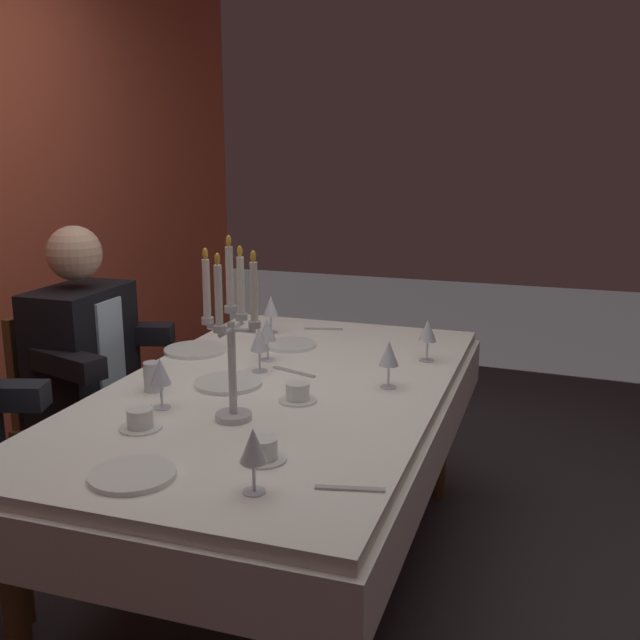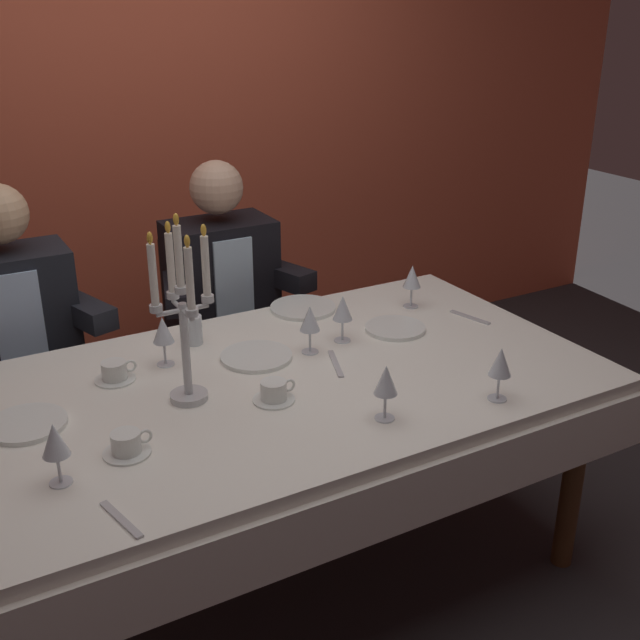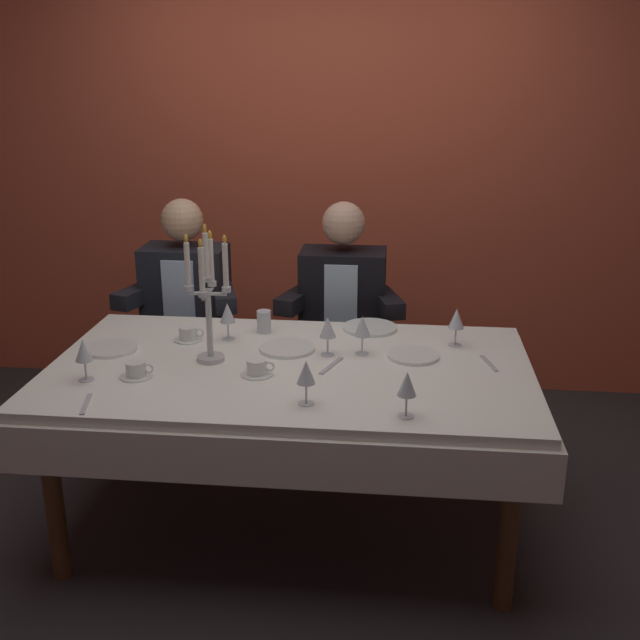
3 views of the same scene
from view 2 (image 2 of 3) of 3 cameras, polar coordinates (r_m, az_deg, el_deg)
ground_plane at (r=2.82m, az=-1.99°, el=-17.65°), size 12.00×12.00×0.00m
back_wall at (r=3.74m, az=-14.55°, el=14.72°), size 6.00×0.12×2.70m
dining_table at (r=2.46m, az=-2.19°, el=-6.58°), size 1.94×1.14×0.74m
candelabra at (r=2.19m, az=-9.99°, el=0.27°), size 0.19×0.19×0.56m
dinner_plate_0 at (r=2.28m, az=-20.69°, el=-7.13°), size 0.22×0.22×0.01m
dinner_plate_1 at (r=2.90m, az=-1.26°, el=0.91°), size 0.24×0.24×0.01m
dinner_plate_2 at (r=2.52m, az=-4.68°, el=-2.68°), size 0.23×0.23×0.01m
dinner_plate_3 at (r=2.74m, az=5.52°, el=-0.60°), size 0.21×0.21×0.01m
wine_glass_0 at (r=2.48m, az=-11.43°, el=-0.80°), size 0.07×0.07×0.16m
wine_glass_1 at (r=2.51m, az=-0.75°, el=-0.00°), size 0.07×0.07×0.16m
wine_glass_2 at (r=2.13m, az=4.84°, el=-4.53°), size 0.07×0.07×0.16m
wine_glass_3 at (r=2.60m, az=1.67°, el=0.78°), size 0.07×0.07×0.16m
wine_glass_4 at (r=1.95m, az=-18.83°, el=-8.46°), size 0.07×0.07×0.16m
wine_glass_5 at (r=2.28m, az=13.07°, el=-3.13°), size 0.07×0.07×0.16m
wine_glass_6 at (r=2.91m, az=6.76°, el=3.08°), size 0.07×0.07×0.16m
water_tumbler_0 at (r=2.64m, az=-9.28°, el=-0.72°), size 0.06×0.06×0.10m
coffee_cup_0 at (r=2.45m, az=-14.79°, el=-3.71°), size 0.13×0.12×0.06m
coffee_cup_1 at (r=2.07m, az=-13.97°, el=-8.83°), size 0.13×0.12×0.06m
coffee_cup_2 at (r=2.26m, az=-3.38°, el=-5.29°), size 0.13×0.12×0.06m
knife_0 at (r=2.48m, az=1.15°, el=-3.21°), size 0.08×0.18×0.01m
fork_1 at (r=2.88m, az=10.92°, el=0.19°), size 0.06×0.17×0.01m
fork_2 at (r=1.85m, az=-14.36°, el=-13.96°), size 0.05×0.17×0.01m
seated_diner_0 at (r=3.02m, az=-21.45°, el=-0.08°), size 0.63×0.48×1.24m
seated_diner_1 at (r=3.21m, az=-7.27°, el=2.66°), size 0.63×0.48×1.24m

